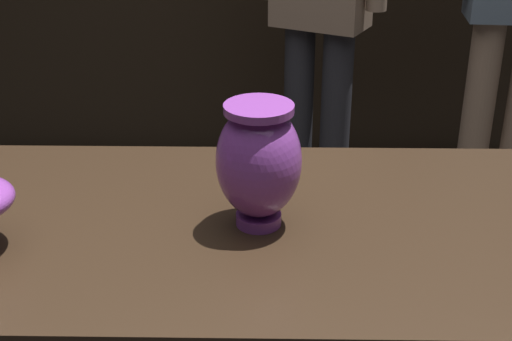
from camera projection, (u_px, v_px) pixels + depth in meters
back_display_shelf at (263, 45)px, 3.38m from camera, size 2.60×0.40×0.99m
vase_centerpiece at (259, 161)px, 1.20m from camera, size 0.14×0.14×0.22m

